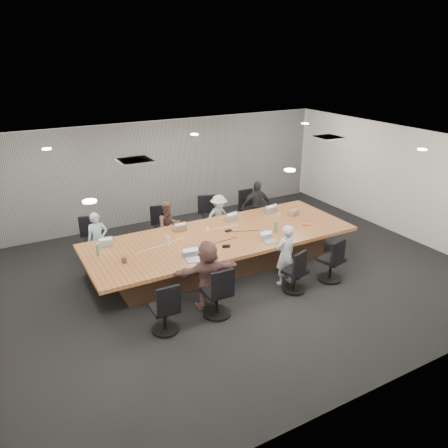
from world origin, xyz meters
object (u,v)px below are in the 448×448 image
chair_0 (95,243)px  laptop_0 (104,244)px  mug_brown (124,260)px  chair_5 (217,295)px  chair_1 (164,231)px  person_6 (285,255)px  person_1 (169,226)px  canvas_bag (294,213)px  chair_2 (213,219)px  laptop_1 (178,229)px  conference_table (222,249)px  laptop_5 (195,259)px  chair_7 (331,263)px  laptop_3 (268,211)px  laptop_6 (270,241)px  person_5 (208,274)px  person_0 (98,240)px  laptop_2 (229,219)px  chair_3 (249,213)px  bottle_clear (168,241)px  stapler (226,246)px  bottle_green_right (276,227)px  chair_6 (295,275)px  person_2 (219,217)px  snack_packet (306,225)px  person_3 (256,206)px  bottle_green_left (98,250)px  chair_4 (164,312)px

chair_0 → laptop_0: (0.00, -0.90, 0.34)m
mug_brown → chair_5: bearing=-49.2°
chair_1 → person_6: 3.39m
person_1 → canvas_bag: (2.89, -1.10, 0.18)m
chair_2 → laptop_1: chair_2 is taller
conference_table → laptop_5: 1.35m
chair_7 → laptop_3: size_ratio=2.32×
chair_2 → laptop_6: size_ratio=2.98×
chair_5 → person_5: person_5 is taller
chair_1 → laptop_3: bearing=171.4°
person_0 → laptop_2: 3.12m
chair_3 → laptop_3: bearing=88.5°
chair_2 → bottle_clear: (-1.90, -1.63, 0.42)m
chair_3 → bottle_clear: size_ratio=3.62×
stapler → chair_3: bearing=68.2°
person_0 → bottle_green_right: person_0 is taller
person_5 → bottle_green_right: bearing=-147.8°
chair_2 → chair_6: bearing=108.6°
chair_1 → person_2: person_2 is taller
bottle_green_right → snack_packet: (0.87, 0.01, -0.11)m
chair_1 → stapler: bearing=113.2°
person_2 → snack_packet: size_ratio=6.98×
chair_2 → canvas_bag: 2.14m
chair_2 → laptop_5: (-1.69, -2.50, 0.32)m
person_3 → bottle_green_left: (-4.44, -1.03, 0.16)m
chair_4 → person_6: 2.84m
chair_3 → mug_brown: 4.54m
chair_6 → person_2: bearing=73.8°
laptop_1 → bottle_green_left: (-1.94, -0.48, 0.11)m
chair_5 → laptop_6: 2.03m
chair_3 → canvas_bag: bearing=103.5°
stapler → person_3: bearing=63.5°
laptop_1 → person_3: (2.50, 0.55, -0.05)m
canvas_bag → laptop_5: bearing=-161.8°
laptop_2 → mug_brown: (-2.94, -1.04, 0.05)m
chair_2 → person_2: person_2 is taller
person_1 → person_3: 2.51m
person_2 → person_6: 2.70m
person_3 → laptop_3: person_3 is taller
person_0 → laptop_0: (0.00, -0.55, 0.12)m
chair_2 → bottle_green_left: 3.60m
chair_2 → person_3: 1.22m
chair_3 → chair_7: bearing=86.9°
person_1 → laptop_5: 2.18m
chair_5 → snack_packet: bearing=24.4°
chair_2 → person_0: 3.10m
canvas_bag → mug_brown: bearing=-173.6°
bottle_green_left → chair_1: bearing=35.5°
chair_6 → laptop_3: bearing=49.3°
bottle_green_right → laptop_0: bearing=160.8°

